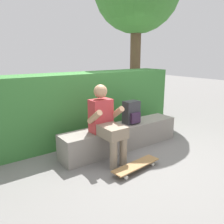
{
  "coord_description": "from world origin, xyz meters",
  "views": [
    {
      "loc": [
        -2.38,
        -2.59,
        1.62
      ],
      "look_at": [
        -0.23,
        0.37,
        0.69
      ],
      "focal_mm": 36.79,
      "sensor_mm": 36.0,
      "label": 1
    }
  ],
  "objects_px": {
    "skateboard_near_person": "(136,165)",
    "backpack_on_bench": "(132,113)",
    "bench_main": "(122,137)",
    "person_skater": "(106,121)"
  },
  "relations": [
    {
      "from": "skateboard_near_person",
      "to": "backpack_on_bench",
      "type": "bearing_deg",
      "value": 53.94
    },
    {
      "from": "bench_main",
      "to": "person_skater",
      "type": "height_order",
      "value": "person_skater"
    },
    {
      "from": "bench_main",
      "to": "skateboard_near_person",
      "type": "distance_m",
      "value": 0.84
    },
    {
      "from": "skateboard_near_person",
      "to": "backpack_on_bench",
      "type": "xyz_separation_m",
      "value": [
        0.55,
        0.75,
        0.54
      ]
    },
    {
      "from": "bench_main",
      "to": "backpack_on_bench",
      "type": "bearing_deg",
      "value": -2.61
    },
    {
      "from": "person_skater",
      "to": "skateboard_near_person",
      "type": "bearing_deg",
      "value": -75.95
    },
    {
      "from": "backpack_on_bench",
      "to": "bench_main",
      "type": "bearing_deg",
      "value": 177.39
    },
    {
      "from": "bench_main",
      "to": "person_skater",
      "type": "distance_m",
      "value": 0.67
    },
    {
      "from": "bench_main",
      "to": "person_skater",
      "type": "relative_size",
      "value": 1.93
    },
    {
      "from": "backpack_on_bench",
      "to": "person_skater",
      "type": "bearing_deg",
      "value": -163.9
    }
  ]
}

